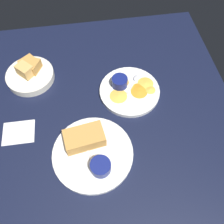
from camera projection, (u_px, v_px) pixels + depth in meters
ground_plane at (90, 125)px, 88.14cm from camera, size 110.00×110.00×3.00cm
plate_sandwich_main at (93, 153)px, 79.98cm from camera, size 26.68×26.68×1.60cm
sandwich_half_near at (84, 138)px, 79.41cm from camera, size 14.12×9.38×4.80cm
ramekin_dark_sauce at (101, 166)px, 74.73cm from camera, size 6.53×6.53×3.82cm
spoon_by_dark_ramekin at (91, 156)px, 78.38cm from camera, size 6.04×9.36×0.80cm
plate_chips_companion at (130, 91)px, 93.28cm from camera, size 23.08×23.08×1.60cm
ramekin_light_gravy at (120, 82)px, 92.05cm from camera, size 6.07×6.07×3.83cm
spoon_by_gravy_ramekin at (135, 80)px, 94.57cm from camera, size 6.95×8.89×0.80cm
plantain_chip_scatter at (135, 89)px, 92.51cm from camera, size 19.61×13.93×0.60cm
bread_basket_rear at (30, 74)px, 95.75cm from camera, size 18.62×18.62×7.58cm
paper_napkin_folded at (19, 132)px, 84.75cm from camera, size 11.14×9.18×0.40cm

